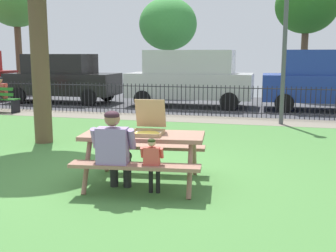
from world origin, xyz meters
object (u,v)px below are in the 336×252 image
at_px(lamp_post_walkway, 285,37).
at_px(far_tree_left, 16,1).
at_px(far_tree_midleft, 168,25).
at_px(adult_at_table, 114,148).
at_px(parked_car_left, 62,78).
at_px(child_at_table, 153,161).
at_px(picnic_table_foreground, 143,145).
at_px(parked_car_right, 332,79).
at_px(parked_car_center, 190,77).
at_px(pizza_box_open, 148,127).
at_px(pizza_slice_on_table, 107,132).
at_px(far_tree_center, 307,6).

distance_m(lamp_post_walkway, far_tree_left, 15.77).
relative_size(lamp_post_walkway, far_tree_midleft, 0.84).
bearing_deg(adult_at_table, parked_car_left, 121.57).
height_order(child_at_table, far_tree_left, far_tree_left).
xyz_separation_m(picnic_table_foreground, parked_car_right, (3.78, 9.47, 0.50)).
relative_size(adult_at_table, parked_car_center, 0.26).
distance_m(child_at_table, parked_car_left, 12.01).
height_order(picnic_table_foreground, pizza_box_open, pizza_box_open).
distance_m(pizza_slice_on_table, parked_car_left, 11.17).
bearing_deg(picnic_table_foreground, pizza_box_open, 16.47).
bearing_deg(parked_car_center, lamp_post_walkway, -45.48).
xyz_separation_m(parked_car_left, far_tree_left, (-4.96, 4.58, 3.67)).
height_order(pizza_box_open, parked_car_right, parked_car_right).
relative_size(adult_at_table, parked_car_left, 0.27).
xyz_separation_m(pizza_box_open, lamp_post_walkway, (2.03, 6.12, 1.51)).
relative_size(picnic_table_foreground, far_tree_midleft, 0.43).
height_order(lamp_post_walkway, parked_car_center, lamp_post_walkway).
height_order(pizza_box_open, parked_car_center, parked_car_center).
height_order(lamp_post_walkway, far_tree_center, far_tree_center).
bearing_deg(pizza_box_open, adult_at_table, -120.00).
height_order(lamp_post_walkway, far_tree_left, far_tree_left).
bearing_deg(parked_car_center, pizza_box_open, -82.52).
relative_size(parked_car_right, far_tree_left, 0.76).
xyz_separation_m(adult_at_table, parked_car_center, (-0.92, 10.00, 0.44)).
bearing_deg(parked_car_right, far_tree_midleft, 146.58).
relative_size(picnic_table_foreground, pizza_slice_on_table, 7.90).
bearing_deg(lamp_post_walkway, far_tree_left, 149.57).
bearing_deg(picnic_table_foreground, adult_at_table, -114.68).
height_order(adult_at_table, parked_car_right, parked_car_right).
height_order(picnic_table_foreground, adult_at_table, adult_at_table).
relative_size(lamp_post_walkway, parked_car_right, 0.84).
xyz_separation_m(parked_car_left, far_tree_center, (9.52, 4.58, 3.01)).
xyz_separation_m(child_at_table, parked_car_center, (-1.46, 9.97, 0.59)).
distance_m(child_at_table, far_tree_center, 15.23).
distance_m(pizza_slice_on_table, far_tree_left, 18.19).
bearing_deg(parked_car_center, parked_car_right, 0.00).
bearing_deg(adult_at_table, far_tree_center, 76.97).
xyz_separation_m(child_at_table, parked_car_left, (-6.68, 9.97, 0.50)).
bearing_deg(lamp_post_walkway, adult_at_table, -109.35).
height_order(child_at_table, parked_car_left, parked_car_left).
xyz_separation_m(pizza_slice_on_table, far_tree_midleft, (-2.62, 14.10, 2.55)).
xyz_separation_m(parked_car_center, far_tree_left, (-10.19, 4.58, 3.58)).
height_order(parked_car_center, far_tree_center, far_tree_center).
distance_m(child_at_table, parked_car_center, 10.09).
bearing_deg(child_at_table, pizza_slice_on_table, 151.75).
distance_m(picnic_table_foreground, pizza_slice_on_table, 0.57).
height_order(picnic_table_foreground, far_tree_left, far_tree_left).
bearing_deg(far_tree_left, lamp_post_walkway, -30.43).
bearing_deg(pizza_slice_on_table, picnic_table_foreground, 5.50).
xyz_separation_m(pizza_slice_on_table, parked_car_left, (-5.85, 9.52, 0.23)).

